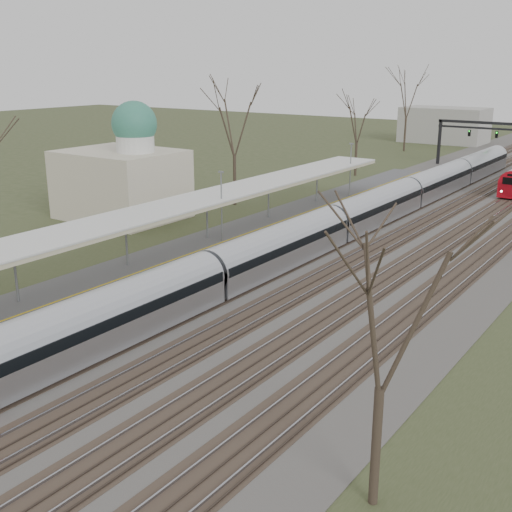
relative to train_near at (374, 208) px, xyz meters
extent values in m
cube|color=#474442|center=(2.50, 6.72, -1.43)|extent=(24.00, 160.00, 0.10)
cube|color=#4C3828|center=(-3.50, 6.72, -1.39)|extent=(2.60, 160.00, 0.06)
cube|color=gray|center=(-4.22, 6.72, -1.32)|extent=(0.07, 160.00, 0.12)
cube|color=gray|center=(-2.78, 6.72, -1.32)|extent=(0.07, 160.00, 0.12)
cube|color=#4C3828|center=(0.00, 6.72, -1.39)|extent=(2.60, 160.00, 0.06)
cube|color=gray|center=(-0.72, 6.72, -1.32)|extent=(0.07, 160.00, 0.12)
cube|color=gray|center=(0.72, 6.72, -1.32)|extent=(0.07, 160.00, 0.12)
cube|color=#4C3828|center=(3.50, 6.72, -1.39)|extent=(2.60, 160.00, 0.06)
cube|color=gray|center=(2.78, 6.72, -1.32)|extent=(0.07, 160.00, 0.12)
cube|color=gray|center=(4.22, 6.72, -1.32)|extent=(0.07, 160.00, 0.12)
cube|color=#4C3828|center=(7.00, 6.72, -1.39)|extent=(2.60, 160.00, 0.06)
cube|color=gray|center=(6.28, 6.72, -1.32)|extent=(0.07, 160.00, 0.12)
cube|color=gray|center=(7.72, 6.72, -1.32)|extent=(0.07, 160.00, 0.12)
cube|color=gray|center=(9.78, 6.72, -1.32)|extent=(0.07, 160.00, 0.12)
cube|color=#9E9B93|center=(-6.55, -10.78, -0.98)|extent=(3.50, 69.00, 1.00)
cylinder|color=slate|center=(-6.55, -30.28, 1.02)|extent=(0.14, 0.14, 3.00)
cylinder|color=slate|center=(-6.55, -22.28, 1.02)|extent=(0.14, 0.14, 3.00)
cylinder|color=slate|center=(-6.55, -14.28, 1.02)|extent=(0.14, 0.14, 3.00)
cylinder|color=slate|center=(-6.55, -6.28, 1.02)|extent=(0.14, 0.14, 3.00)
cylinder|color=slate|center=(-6.55, 1.72, 1.02)|extent=(0.14, 0.14, 3.00)
cube|color=silver|center=(-6.55, -15.28, 2.57)|extent=(4.10, 50.00, 0.12)
cube|color=#C0B794|center=(-6.55, -15.28, 2.40)|extent=(4.10, 50.00, 0.25)
cube|color=beige|center=(-19.50, -10.28, 1.52)|extent=(10.00, 8.00, 6.00)
cylinder|color=silver|center=(-17.50, -10.28, 5.72)|extent=(3.20, 3.20, 2.50)
sphere|color=#2D7264|center=(-17.50, -10.28, 6.92)|extent=(3.80, 3.80, 3.80)
cube|color=black|center=(-7.50, 36.72, 1.52)|extent=(0.35, 0.35, 6.00)
cube|color=black|center=(-3.50, 36.52, 3.02)|extent=(0.32, 0.22, 0.85)
sphere|color=#0CFF19|center=(-3.50, 36.38, 3.27)|extent=(0.16, 0.16, 0.16)
cube|color=black|center=(0.00, 36.52, 3.02)|extent=(0.32, 0.22, 0.85)
sphere|color=#0CFF19|center=(0.00, 36.38, 3.27)|extent=(0.16, 0.16, 0.16)
cylinder|color=#2D231C|center=(-14.50, -0.28, 1.00)|extent=(0.30, 0.30, 4.95)
cylinder|color=#2D231C|center=(15.50, -33.28, 0.55)|extent=(0.30, 0.30, 4.05)
cube|color=#B8BBC3|center=(0.00, 0.24, -0.38)|extent=(2.55, 75.00, 1.60)
cylinder|color=#B8BBC3|center=(0.00, 0.24, 0.27)|extent=(2.60, 74.70, 2.60)
cube|color=black|center=(0.00, 0.24, 0.37)|extent=(2.62, 74.40, 0.55)
cube|color=black|center=(0.00, 0.24, -1.30)|extent=(1.80, 74.00, 0.35)
cube|color=#A90914|center=(7.00, 17.05, -0.43)|extent=(2.55, 0.50, 1.50)
cylinder|color=#A90914|center=(7.00, 17.10, 0.27)|extent=(2.60, 0.60, 2.60)
cube|color=black|center=(7.00, 16.83, 0.57)|extent=(1.70, 0.12, 0.70)
sphere|color=white|center=(6.15, 16.85, -0.53)|extent=(0.22, 0.22, 0.22)
camera|label=1|loc=(22.24, -49.33, 11.78)|focal=45.00mm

